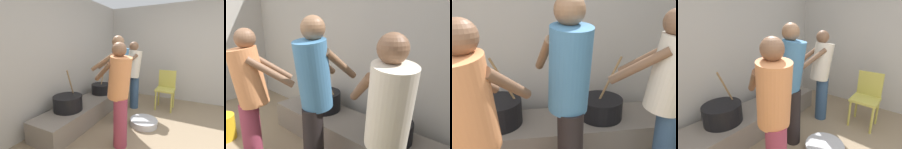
# 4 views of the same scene
# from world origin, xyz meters

# --- Properties ---
(block_enclosure_rear) EXTENTS (5.12, 0.20, 2.49)m
(block_enclosure_rear) POSITION_xyz_m (0.00, 2.57, 1.25)
(block_enclosure_rear) COLOR #ADA8A0
(block_enclosure_rear) RESTS_ON ground_plane
(hearth_ledge) EXTENTS (2.40, 0.60, 0.35)m
(hearth_ledge) POSITION_xyz_m (0.41, 2.05, 0.18)
(hearth_ledge) COLOR slate
(hearth_ledge) RESTS_ON ground_plane
(cooking_pot_main) EXTENTS (0.46, 0.46, 0.67)m
(cooking_pot_main) POSITION_xyz_m (0.95, 2.06, 0.46)
(cooking_pot_main) COLOR black
(cooking_pot_main) RESTS_ON hearth_ledge
(cooking_pot_secondary) EXTENTS (0.50, 0.50, 0.71)m
(cooking_pot_secondary) POSITION_xyz_m (-0.13, 2.09, 0.48)
(cooking_pot_secondary) COLOR black
(cooking_pot_secondary) RESTS_ON hearth_ledge
(cook_in_cream_shirt) EXTENTS (0.71, 0.64, 1.54)m
(cook_in_cream_shirt) POSITION_xyz_m (1.28, 1.40, 0.87)
(cook_in_cream_shirt) COLOR navy
(cook_in_cream_shirt) RESTS_ON ground_plane
(cook_in_orange_shirt) EXTENTS (0.60, 0.71, 1.52)m
(cook_in_orange_shirt) POSITION_xyz_m (-0.15, 1.10, 0.86)
(cook_in_orange_shirt) COLOR #8C3347
(cook_in_orange_shirt) RESTS_ON ground_plane
(cook_in_blue_shirt) EXTENTS (0.40, 0.71, 1.63)m
(cook_in_blue_shirt) POSITION_xyz_m (0.49, 1.42, 0.94)
(cook_in_blue_shirt) COLOR black
(cook_in_blue_shirt) RESTS_ON ground_plane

